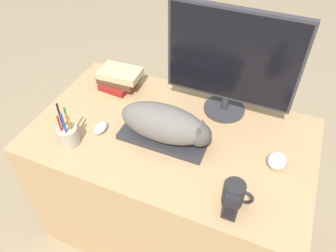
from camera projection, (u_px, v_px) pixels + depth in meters
The scene contains 10 objects.
desk at pixel (171, 184), 1.76m from camera, with size 1.28×0.75×0.76m.
keyboard at pixel (163, 138), 1.46m from camera, with size 0.39×0.16×0.02m.
cat at pixel (166, 124), 1.39m from camera, with size 0.41×0.17×0.16m.
monitor at pixel (231, 61), 1.42m from camera, with size 0.59×0.20×0.52m.
computer_mouse at pixel (101, 128), 1.50m from camera, with size 0.05×0.08×0.04m.
coffee_mug at pixel (234, 194), 1.20m from camera, with size 0.12×0.08×0.11m.
pen_cup at pixel (68, 135), 1.42m from camera, with size 0.09×0.09×0.21m.
baseball at pixel (277, 161), 1.33m from camera, with size 0.08×0.08×0.08m.
phone at pixel (230, 208), 1.14m from camera, with size 0.05×0.03×0.13m.
book_stack at pixel (119, 78), 1.71m from camera, with size 0.22×0.16×0.10m.
Camera 1 is at (0.40, -0.60, 1.82)m, focal length 35.00 mm.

